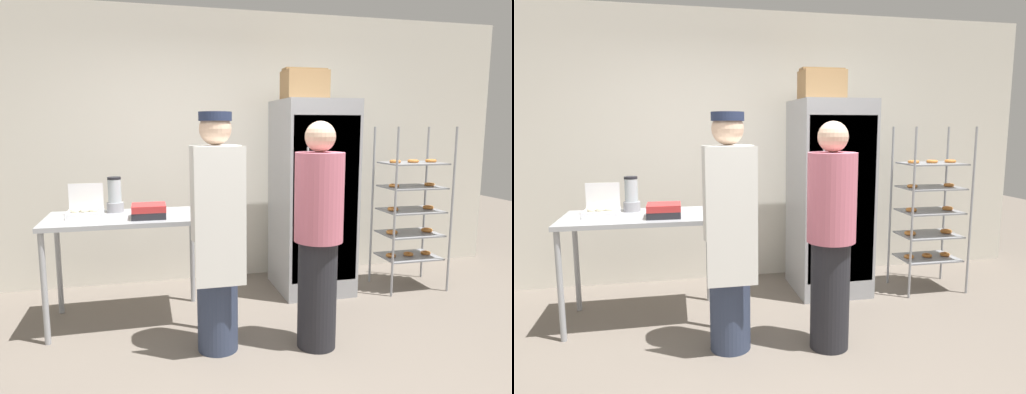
% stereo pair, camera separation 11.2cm
% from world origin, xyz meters
% --- Properties ---
extents(ground_plane, '(14.00, 14.00, 0.00)m').
position_xyz_m(ground_plane, '(0.00, 0.00, 0.00)').
color(ground_plane, '#6B6056').
extents(back_wall, '(6.40, 0.12, 2.77)m').
position_xyz_m(back_wall, '(0.00, 2.16, 1.39)').
color(back_wall, silver).
rests_on(back_wall, ground_plane).
extents(refrigerator, '(0.68, 0.76, 1.85)m').
position_xyz_m(refrigerator, '(0.78, 1.52, 0.93)').
color(refrigerator, '#9EA0A5').
rests_on(refrigerator, ground_plane).
extents(baking_rack, '(0.63, 0.46, 1.60)m').
position_xyz_m(baking_rack, '(1.76, 1.34, 0.79)').
color(baking_rack, '#93969B').
rests_on(baking_rack, ground_plane).
extents(prep_counter, '(1.22, 0.68, 0.89)m').
position_xyz_m(prep_counter, '(-0.97, 1.15, 0.79)').
color(prep_counter, '#9EA0A5').
rests_on(prep_counter, ground_plane).
extents(donut_box, '(0.27, 0.22, 0.26)m').
position_xyz_m(donut_box, '(-1.27, 1.18, 0.93)').
color(donut_box, white).
rests_on(donut_box, prep_counter).
extents(blender_pitcher, '(0.14, 0.14, 0.30)m').
position_xyz_m(blender_pitcher, '(-1.05, 1.36, 1.02)').
color(blender_pitcher, '#99999E').
rests_on(blender_pitcher, prep_counter).
extents(binder_stack, '(0.27, 0.25, 0.11)m').
position_xyz_m(binder_stack, '(-0.77, 1.03, 0.94)').
color(binder_stack, '#232328').
rests_on(binder_stack, prep_counter).
extents(cardboard_storage_box, '(0.41, 0.30, 0.29)m').
position_xyz_m(cardboard_storage_box, '(0.70, 1.55, 1.99)').
color(cardboard_storage_box, '#A87F51').
rests_on(cardboard_storage_box, refrigerator).
extents(person_baker, '(0.36, 0.38, 1.70)m').
position_xyz_m(person_baker, '(-0.32, 0.48, 0.89)').
color(person_baker, '#333D56').
rests_on(person_baker, ground_plane).
extents(person_customer, '(0.35, 0.35, 1.64)m').
position_xyz_m(person_customer, '(0.39, 0.35, 0.84)').
color(person_customer, '#232328').
rests_on(person_customer, ground_plane).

